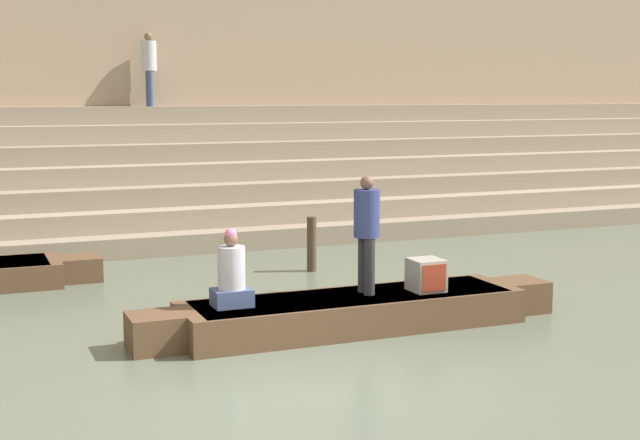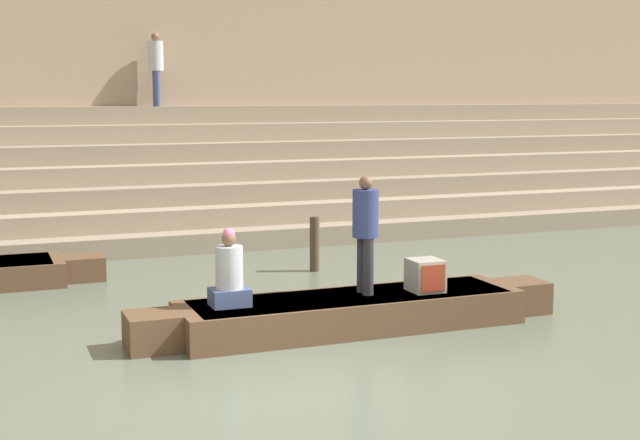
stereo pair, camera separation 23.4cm
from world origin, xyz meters
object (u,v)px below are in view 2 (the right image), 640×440
at_px(person_standing, 365,227).
at_px(person_rowing, 229,276).
at_px(tv_set, 425,275).
at_px(person_on_steps, 156,64).
at_px(mooring_post, 315,244).
at_px(rowboat_main, 351,311).

distance_m(person_standing, person_rowing, 2.03).
xyz_separation_m(person_standing, tv_set, (0.85, -0.18, -0.72)).
height_order(person_standing, person_on_steps, person_on_steps).
xyz_separation_m(person_rowing, person_on_steps, (1.15, 10.50, 3.07)).
bearing_deg(person_rowing, person_standing, -10.30).
distance_m(mooring_post, person_on_steps, 7.56).
relative_size(person_rowing, tv_set, 2.19).
xyz_separation_m(person_rowing, mooring_post, (2.71, 3.94, -0.37)).
bearing_deg(person_on_steps, mooring_post, -91.05).
bearing_deg(mooring_post, tv_set, -88.55).
height_order(rowboat_main, mooring_post, mooring_post).
distance_m(person_rowing, mooring_post, 4.80).
bearing_deg(person_standing, tv_set, 3.23).
distance_m(person_standing, mooring_post, 4.10).
bearing_deg(person_on_steps, tv_set, -95.56).
bearing_deg(person_standing, person_on_steps, 109.63).
bearing_deg(person_on_steps, person_standing, -100.00).
bearing_deg(person_rowing, person_on_steps, 72.82).
xyz_separation_m(rowboat_main, person_standing, (0.24, 0.07, 1.16)).
height_order(mooring_post, person_on_steps, person_on_steps).
height_order(rowboat_main, person_rowing, person_rowing).
xyz_separation_m(person_standing, mooring_post, (0.75, 3.92, -0.91)).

